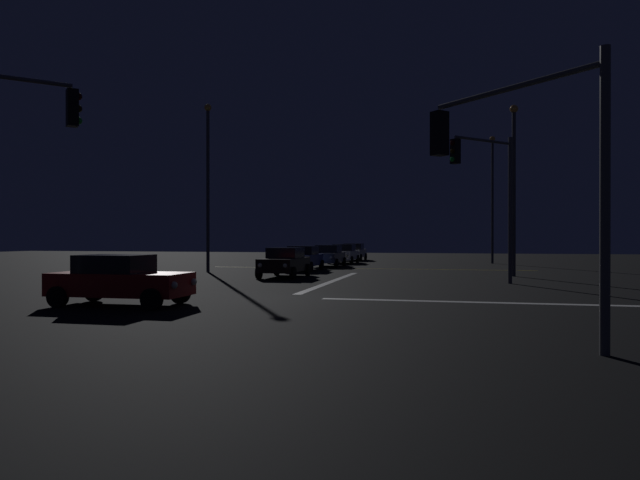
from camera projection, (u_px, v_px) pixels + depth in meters
name	position (u px, v px, depth m)	size (l,w,h in m)	color
ground	(288.00, 299.00, 20.04)	(120.00, 120.00, 0.10)	black
stop_line_north	(332.00, 281.00, 27.65)	(0.35, 13.33, 0.01)	white
centre_line_ns	(366.00, 269.00, 38.96)	(22.00, 0.15, 0.01)	yellow
crosswalk_bar_east	(527.00, 303.00, 18.29)	(13.33, 0.40, 0.01)	white
sedan_black	(285.00, 262.00, 30.61)	(2.02, 4.33, 1.57)	black
sedan_blue	(303.00, 258.00, 36.73)	(2.02, 4.33, 1.57)	navy
sedan_gray	(328.00, 256.00, 41.79)	(2.02, 4.33, 1.57)	slate
sedan_white	(344.00, 253.00, 47.25)	(2.02, 4.33, 1.57)	silver
sedan_silver	(354.00, 252.00, 53.42)	(2.02, 4.33, 1.57)	#B7B7BC
sedan_red_crossing	(120.00, 280.00, 17.77)	(4.33, 2.02, 1.57)	maroon
traffic_signal_ne	(489.00, 182.00, 25.44)	(2.79, 2.79, 6.69)	#4C4C51
traffic_signal_se	(518.00, 154.00, 11.81)	(3.26, 3.26, 5.51)	#4C4C51
streetlamp_left_near	(208.00, 176.00, 35.05)	(0.44, 0.44, 10.27)	#424247
streetlamp_right_near	(514.00, 178.00, 31.13)	(0.44, 0.44, 9.31)	#424247
streetlamp_right_far	(492.00, 191.00, 46.73)	(0.44, 0.44, 10.37)	#424247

